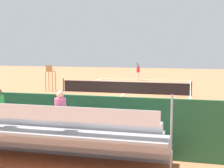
{
  "coord_description": "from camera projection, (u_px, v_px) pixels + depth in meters",
  "views": [
    {
      "loc": [
        -4.94,
        23.99,
        3.62
      ],
      "look_at": [
        0.0,
        4.0,
        1.2
      ],
      "focal_mm": 50.66,
      "sensor_mm": 36.0,
      "label": 1
    }
  ],
  "objects": [
    {
      "name": "ground_plane",
      "position": [
        124.0,
        93.0,
        24.73
      ],
      "size": [
        60.0,
        60.0,
        0.0
      ],
      "primitive_type": "plane",
      "color": "#CC7047"
    },
    {
      "name": "court_line_markings",
      "position": [
        124.0,
        93.0,
        24.76
      ],
      "size": [
        10.1,
        22.2,
        0.01
      ],
      "color": "white",
      "rests_on": "ground"
    },
    {
      "name": "tennis_net",
      "position": [
        124.0,
        87.0,
        24.67
      ],
      "size": [
        10.3,
        0.1,
        1.07
      ],
      "color": "black",
      "rests_on": "ground"
    },
    {
      "name": "backdrop_wall",
      "position": [
        44.0,
        122.0,
        11.11
      ],
      "size": [
        18.0,
        0.16,
        2.0
      ],
      "primitive_type": "cube",
      "color": "#235633",
      "rests_on": "ground"
    },
    {
      "name": "bleacher_stand",
      "position": [
        23.0,
        133.0,
        9.82
      ],
      "size": [
        9.06,
        2.4,
        2.48
      ],
      "color": "#9EA0A5",
      "rests_on": "ground"
    },
    {
      "name": "umpire_chair",
      "position": [
        50.0,
        75.0,
        25.93
      ],
      "size": [
        0.67,
        0.67,
        2.14
      ],
      "color": "#A88456",
      "rests_on": "ground"
    },
    {
      "name": "courtside_bench",
      "position": [
        91.0,
        131.0,
        11.51
      ],
      "size": [
        1.8,
        0.4,
        0.93
      ],
      "color": "#9E754C",
      "rests_on": "ground"
    },
    {
      "name": "equipment_bag",
      "position": [
        44.0,
        139.0,
        11.86
      ],
      "size": [
        0.9,
        0.36,
        0.36
      ],
      "primitive_type": "cube",
      "color": "#B22D2D",
      "rests_on": "ground"
    },
    {
      "name": "tennis_player",
      "position": [
        138.0,
        71.0,
        34.58
      ],
      "size": [
        0.4,
        0.55,
        1.93
      ],
      "color": "white",
      "rests_on": "ground"
    },
    {
      "name": "tennis_racket",
      "position": [
        132.0,
        80.0,
        34.35
      ],
      "size": [
        0.57,
        0.41,
        0.03
      ],
      "color": "black",
      "rests_on": "ground"
    },
    {
      "name": "tennis_ball_near",
      "position": [
        125.0,
        81.0,
        33.73
      ],
      "size": [
        0.07,
        0.07,
        0.07
      ],
      "primitive_type": "sphere",
      "color": "#CCDB33",
      "rests_on": "ground"
    },
    {
      "name": "tennis_ball_far",
      "position": [
        154.0,
        83.0,
        31.47
      ],
      "size": [
        0.07,
        0.07,
        0.07
      ],
      "primitive_type": "sphere",
      "color": "#CCDB33",
      "rests_on": "ground"
    }
  ]
}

